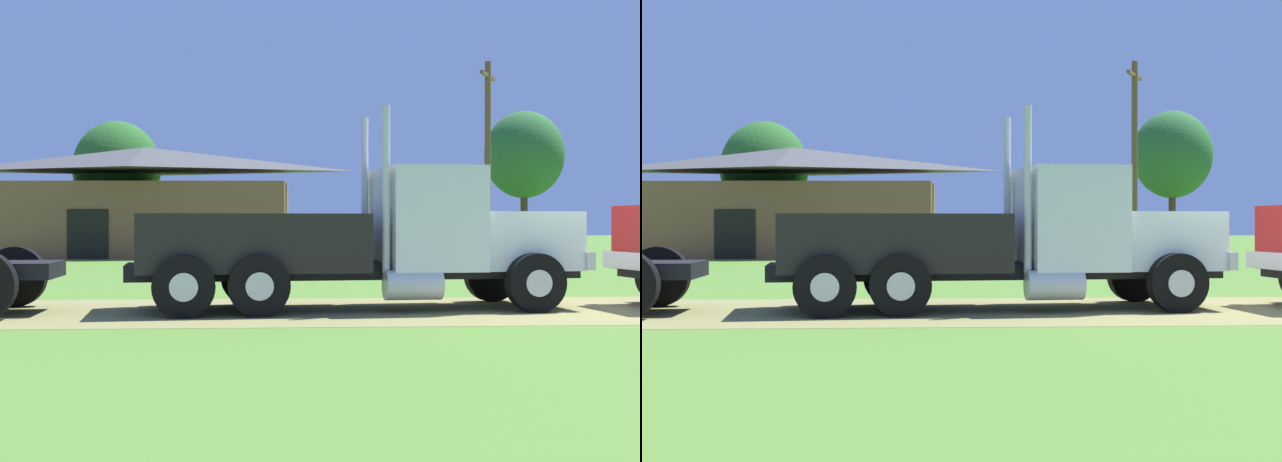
# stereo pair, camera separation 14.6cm
# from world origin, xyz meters

# --- Properties ---
(ground_plane) EXTENTS (200.00, 200.00, 0.00)m
(ground_plane) POSITION_xyz_m (0.00, 0.00, 0.00)
(ground_plane) COLOR #54802C
(dirt_track) EXTENTS (120.00, 5.21, 0.01)m
(dirt_track) POSITION_xyz_m (0.00, 0.00, 0.00)
(dirt_track) COLOR olive
(dirt_track) RESTS_ON ground_plane
(truck_foreground_white) EXTENTS (8.44, 3.24, 3.63)m
(truck_foreground_white) POSITION_xyz_m (-4.00, 0.28, 1.23)
(truck_foreground_white) COLOR black
(truck_foreground_white) RESTS_ON ground_plane
(shed_building) EXTENTS (14.23, 6.27, 5.14)m
(shed_building) POSITION_xyz_m (-11.37, 26.16, 2.48)
(shed_building) COLOR brown
(shed_building) RESTS_ON ground_plane
(utility_pole_near) EXTENTS (1.15, 2.01, 8.46)m
(utility_pole_near) POSITION_xyz_m (3.72, 21.45, 4.49)
(utility_pole_near) COLOR brown
(utility_pole_near) RESTS_ON ground_plane
(tree_mid) EXTENTS (4.41, 4.41, 6.76)m
(tree_mid) POSITION_xyz_m (-13.23, 29.78, 4.32)
(tree_mid) COLOR #513823
(tree_mid) RESTS_ON ground_plane
(tree_right) EXTENTS (4.90, 4.90, 8.54)m
(tree_right) POSITION_xyz_m (10.31, 38.39, 5.82)
(tree_right) COLOR #513823
(tree_right) RESTS_ON ground_plane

